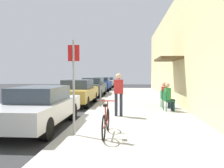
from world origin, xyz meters
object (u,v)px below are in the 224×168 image
(seated_patron_0, at_px, (169,96))
(parked_car_4, at_px, (108,82))
(parking_meter, at_px, (101,92))
(seated_patron_1, at_px, (165,94))
(parked_car_3, at_px, (102,84))
(bicycle_0, at_px, (106,122))
(parked_car_1, at_px, (78,92))
(pedestrian_standing, at_px, (119,91))
(cafe_chair_1, at_px, (164,98))
(cafe_chair_0, at_px, (167,100))
(parked_car_2, at_px, (93,87))
(parked_car_0, at_px, (39,106))
(street_sign, at_px, (74,80))

(seated_patron_0, bearing_deg, parked_car_4, 103.32)
(parking_meter, height_order, seated_patron_1, parking_meter)
(parked_car_3, relative_size, bicycle_0, 2.57)
(parking_meter, bearing_deg, parked_car_3, 96.84)
(parked_car_1, height_order, seated_patron_0, parked_car_1)
(seated_patron_0, xyz_separation_m, pedestrian_standing, (-2.20, -1.42, 0.30))
(parked_car_3, bearing_deg, cafe_chair_1, -69.89)
(seated_patron_1, bearing_deg, parked_car_1, 162.18)
(parked_car_3, height_order, cafe_chair_0, parked_car_3)
(bicycle_0, bearing_deg, parked_car_2, 101.07)
(parked_car_0, height_order, cafe_chair_0, parked_car_0)
(parking_meter, bearing_deg, bicycle_0, -80.82)
(parked_car_0, xyz_separation_m, seated_patron_0, (4.79, 3.02, 0.10))
(parked_car_0, bearing_deg, pedestrian_standing, 31.75)
(parked_car_1, xyz_separation_m, parked_car_2, (0.00, 5.48, 0.01))
(parked_car_0, relative_size, seated_patron_1, 3.41)
(parked_car_2, height_order, seated_patron_0, parked_car_2)
(bicycle_0, bearing_deg, cafe_chair_1, 65.55)
(bicycle_0, distance_m, seated_patron_1, 5.71)
(parked_car_0, xyz_separation_m, parked_car_1, (0.00, 5.52, 0.04))
(bicycle_0, bearing_deg, parked_car_4, 95.57)
(parked_car_2, relative_size, cafe_chair_0, 5.06)
(seated_patron_0, distance_m, cafe_chair_1, 0.98)
(parked_car_2, bearing_deg, parking_meter, -77.55)
(parked_car_4, distance_m, cafe_chair_1, 19.87)
(parked_car_2, relative_size, bicycle_0, 2.57)
(bicycle_0, height_order, cafe_chair_1, bicycle_0)
(parked_car_0, distance_m, parked_car_3, 16.91)
(parked_car_1, bearing_deg, cafe_chair_0, -27.93)
(bicycle_0, bearing_deg, cafe_chair_0, 60.77)
(parked_car_1, distance_m, seated_patron_1, 5.04)
(parked_car_1, height_order, pedestrian_standing, pedestrian_standing)
(parked_car_1, bearing_deg, pedestrian_standing, -56.53)
(parked_car_1, bearing_deg, seated_patron_0, -27.54)
(street_sign, distance_m, seated_patron_1, 6.19)
(cafe_chair_0, distance_m, seated_patron_0, 0.20)
(bicycle_0, bearing_deg, seated_patron_1, 65.01)
(parked_car_2, bearing_deg, street_sign, -82.99)
(parked_car_0, height_order, parked_car_2, parked_car_2)
(seated_patron_0, xyz_separation_m, seated_patron_1, (-0.00, 0.96, 0.00))
(street_sign, bearing_deg, seated_patron_1, 57.55)
(seated_patron_0, distance_m, seated_patron_1, 0.96)
(parked_car_0, bearing_deg, parked_car_3, 90.00)
(street_sign, height_order, seated_patron_1, street_sign)
(street_sign, xyz_separation_m, bicycle_0, (0.89, 0.01, -1.16))
(bicycle_0, xyz_separation_m, cafe_chair_1, (2.35, 5.17, 0.14))
(parked_car_4, distance_m, cafe_chair_0, 20.81)
(parked_car_3, relative_size, cafe_chair_0, 5.06)
(cafe_chair_0, bearing_deg, parking_meter, 163.08)
(cafe_chair_0, bearing_deg, parked_car_1, 152.07)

